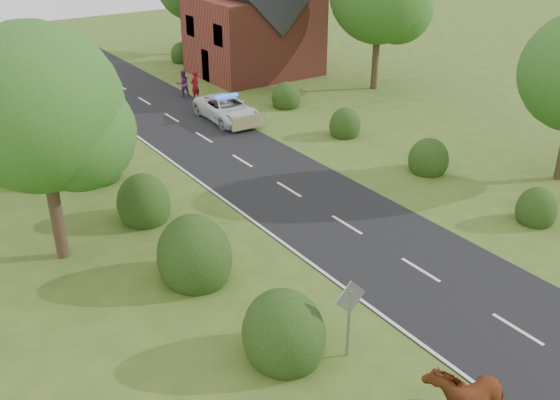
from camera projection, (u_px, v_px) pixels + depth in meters
ground at (517, 330)px, 18.78m from camera, size 120.00×120.00×0.00m
road at (253, 168)px, 29.90m from camera, size 6.00×70.00×0.02m
road_markings at (247, 191)px, 27.54m from camera, size 4.96×70.00×0.01m
hedgerow_left at (154, 216)px, 23.83m from camera, size 2.75×50.41×3.00m
hedgerow_right at (410, 153)px, 30.19m from camera, size 2.10×45.78×2.10m
tree_left_a at (48, 115)px, 20.29m from camera, size 5.74×5.60×8.38m
road_sign at (350, 308)px, 17.00m from camera, size 1.06×0.08×2.53m
house at (253, 20)px, 44.16m from camera, size 8.00×7.40×9.17m
cow at (465, 399)px, 15.07m from camera, size 2.39×1.38×1.64m
police_van at (227, 109)px, 35.88m from camera, size 2.46×5.09×1.53m
pedestrian_red at (195, 85)px, 39.49m from camera, size 0.79×0.67×1.85m
pedestrian_purple at (183, 84)px, 40.08m from camera, size 0.90×0.73×1.73m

